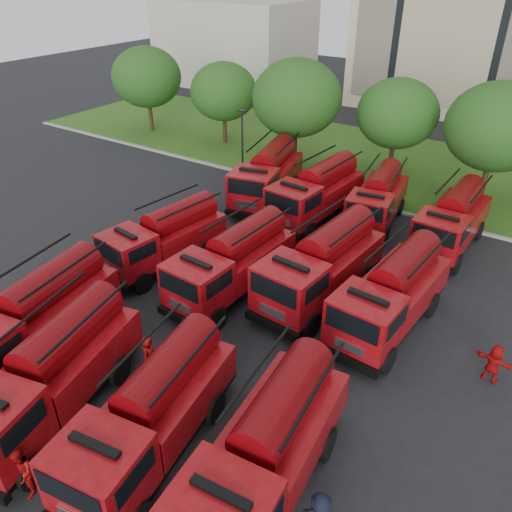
{
  "coord_description": "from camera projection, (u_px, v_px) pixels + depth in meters",
  "views": [
    {
      "loc": [
        10.59,
        -11.84,
        14.39
      ],
      "look_at": [
        -1.06,
        5.61,
        1.8
      ],
      "focal_mm": 35.0,
      "sensor_mm": 36.0,
      "label": 1
    }
  ],
  "objects": [
    {
      "name": "tree_1",
      "position": [
        224.0,
        92.0,
        42.57
      ],
      "size": [
        5.71,
        5.71,
        6.98
      ],
      "color": "#382314",
      "rests_on": "ground"
    },
    {
      "name": "tree_2",
      "position": [
        297.0,
        98.0,
        37.28
      ],
      "size": [
        6.72,
        6.72,
        8.22
      ],
      "color": "#382314",
      "rests_on": "ground"
    },
    {
      "name": "firefighter_0",
      "position": [
        126.0,
        451.0,
        16.93
      ],
      "size": [
        0.69,
        0.68,
        1.54
      ],
      "primitive_type": "imported",
      "rotation": [
        0.0,
        0.0,
        0.73
      ],
      "color": "#B30E0D",
      "rests_on": "ground"
    },
    {
      "name": "firefighter_4",
      "position": [
        150.0,
        367.0,
        20.41
      ],
      "size": [
        0.76,
        0.88,
        1.52
      ],
      "primitive_type": "imported",
      "rotation": [
        0.0,
        0.0,
        2.01
      ],
      "color": "#B30E0D",
      "rests_on": "ground"
    },
    {
      "name": "fire_truck_0",
      "position": [
        35.0,
        317.0,
        20.31
      ],
      "size": [
        3.93,
        8.18,
        3.57
      ],
      "rotation": [
        0.0,
        0.0,
        0.16
      ],
      "color": "black",
      "rests_on": "ground"
    },
    {
      "name": "tree_0",
      "position": [
        147.0,
        77.0,
        45.43
      ],
      "size": [
        6.3,
        6.3,
        7.7
      ],
      "color": "#382314",
      "rests_on": "ground"
    },
    {
      "name": "firefighter_5",
      "position": [
        488.0,
        379.0,
        19.79
      ],
      "size": [
        1.67,
        0.9,
        1.71
      ],
      "primitive_type": "imported",
      "rotation": [
        0.0,
        0.0,
        3.0
      ],
      "color": "#B30E0D",
      "rests_on": "ground"
    },
    {
      "name": "fire_truck_6",
      "position": [
        322.0,
        265.0,
        23.71
      ],
      "size": [
        3.45,
        8.22,
        3.65
      ],
      "rotation": [
        0.0,
        0.0,
        -0.08
      ],
      "color": "black",
      "rests_on": "ground"
    },
    {
      "name": "curb",
      "position": [
        370.0,
        205.0,
        33.62
      ],
      "size": [
        70.0,
        0.3,
        0.14
      ],
      "primitive_type": "cube",
      "color": "gray",
      "rests_on": "ground"
    },
    {
      "name": "fire_truck_10",
      "position": [
        378.0,
        199.0,
        30.7
      ],
      "size": [
        3.46,
        7.38,
        3.23
      ],
      "rotation": [
        0.0,
        0.0,
        0.15
      ],
      "color": "black",
      "rests_on": "ground"
    },
    {
      "name": "fire_truck_3",
      "position": [
        267.0,
        449.0,
        14.91
      ],
      "size": [
        3.4,
        7.87,
        3.48
      ],
      "rotation": [
        0.0,
        0.0,
        0.1
      ],
      "color": "black",
      "rests_on": "ground"
    },
    {
      "name": "fire_truck_1",
      "position": [
        52.0,
        373.0,
        17.62
      ],
      "size": [
        4.31,
        8.15,
        3.53
      ],
      "rotation": [
        0.0,
        0.0,
        0.22
      ],
      "color": "black",
      "rests_on": "ground"
    },
    {
      "name": "lamp_post_0",
      "position": [
        242.0,
        141.0,
        36.43
      ],
      "size": [
        0.6,
        0.25,
        5.11
      ],
      "color": "black",
      "rests_on": "ground"
    },
    {
      "name": "fire_truck_9",
      "position": [
        317.0,
        192.0,
        31.1
      ],
      "size": [
        3.36,
        8.04,
        3.57
      ],
      "rotation": [
        0.0,
        0.0,
        -0.08
      ],
      "color": "black",
      "rests_on": "ground"
    },
    {
      "name": "ground",
      "position": [
        203.0,
        357.0,
        20.89
      ],
      "size": [
        140.0,
        140.0,
        0.0
      ],
      "primitive_type": "plane",
      "color": "black",
      "rests_on": "ground"
    },
    {
      "name": "fire_truck_2",
      "position": [
        152.0,
        412.0,
        16.19
      ],
      "size": [
        3.68,
        7.75,
        3.39
      ],
      "rotation": [
        0.0,
        0.0,
        0.16
      ],
      "color": "black",
      "rests_on": "ground"
    },
    {
      "name": "fire_truck_4",
      "position": [
        166.0,
        237.0,
        26.46
      ],
      "size": [
        3.35,
        7.41,
        3.26
      ],
      "rotation": [
        0.0,
        0.0,
        -0.13
      ],
      "color": "black",
      "rests_on": "ground"
    },
    {
      "name": "tree_4",
      "position": [
        498.0,
        127.0,
        31.4
      ],
      "size": [
        6.55,
        6.55,
        8.01
      ],
      "color": "#382314",
      "rests_on": "ground"
    },
    {
      "name": "side_building",
      "position": [
        235.0,
        43.0,
        63.98
      ],
      "size": [
        18.0,
        12.0,
        10.0
      ],
      "primitive_type": "cube",
      "color": "#ABA498",
      "rests_on": "ground"
    },
    {
      "name": "fire_truck_11",
      "position": [
        452.0,
        220.0,
        28.06
      ],
      "size": [
        2.86,
        7.45,
        3.36
      ],
      "rotation": [
        0.0,
        0.0,
        -0.02
      ],
      "color": "black",
      "rests_on": "ground"
    },
    {
      "name": "fire_truck_5",
      "position": [
        233.0,
        262.0,
        24.11
      ],
      "size": [
        3.07,
        7.7,
        3.45
      ],
      "rotation": [
        0.0,
        0.0,
        -0.05
      ],
      "color": "black",
      "rests_on": "ground"
    },
    {
      "name": "fire_truck_8",
      "position": [
        267.0,
        175.0,
        33.45
      ],
      "size": [
        4.5,
        8.41,
        3.64
      ],
      "rotation": [
        0.0,
        0.0,
        0.23
      ],
      "color": "black",
      "rests_on": "ground"
    },
    {
      "name": "firefighter_1",
      "position": [
        28.0,
        493.0,
        15.59
      ],
      "size": [
        1.08,
        0.84,
        1.97
      ],
      "primitive_type": "imported",
      "rotation": [
        0.0,
        0.0,
        -0.37
      ],
      "color": "#B30E0D",
      "rests_on": "ground"
    },
    {
      "name": "lawn",
      "position": [
        410.0,
        168.0,
        39.4
      ],
      "size": [
        70.0,
        16.0,
        0.12
      ],
      "primitive_type": "cube",
      "color": "#254C14",
      "rests_on": "ground"
    },
    {
      "name": "tree_3",
      "position": [
        398.0,
        114.0,
        36.08
      ],
      "size": [
        5.88,
        5.88,
        7.19
      ],
      "color": "#382314",
      "rests_on": "ground"
    },
    {
      "name": "fire_truck_7",
      "position": [
        392.0,
        294.0,
        21.8
      ],
      "size": [
        3.24,
        7.82,
        3.48
      ],
      "rotation": [
        0.0,
        0.0,
        -0.07
      ],
      "color": "black",
      "rests_on": "ground"
    }
  ]
}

